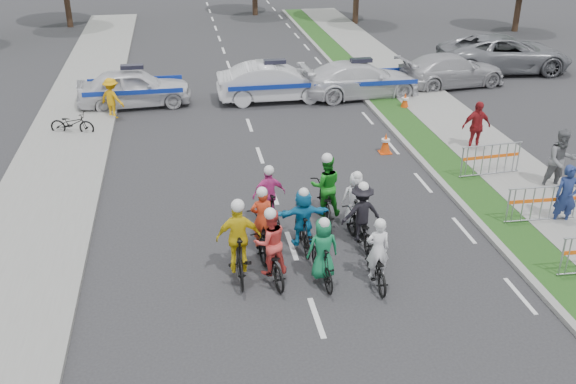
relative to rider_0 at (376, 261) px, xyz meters
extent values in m
plane|color=#28282B|center=(-1.59, -1.06, -0.56)|extent=(90.00, 90.00, 0.00)
cube|color=gray|center=(3.51, 3.94, -0.50)|extent=(0.20, 60.00, 0.12)
cube|color=#184516|center=(4.21, 3.94, -0.51)|extent=(1.20, 60.00, 0.11)
cube|color=gray|center=(6.01, 3.94, -0.50)|extent=(2.40, 60.00, 0.13)
cube|color=gray|center=(-8.09, 3.94, -0.50)|extent=(3.00, 60.00, 0.13)
imported|color=black|center=(0.00, 0.01, -0.13)|extent=(0.65, 1.68, 0.87)
imported|color=white|center=(0.00, -0.04, 0.34)|extent=(0.54, 0.37, 1.45)
sphere|color=white|center=(0.00, -0.09, 1.00)|extent=(0.25, 0.25, 0.25)
imported|color=black|center=(-1.19, 0.26, -0.08)|extent=(0.58, 1.64, 0.97)
imported|color=#167B48|center=(-1.19, 0.21, 0.34)|extent=(0.74, 0.51, 1.45)
sphere|color=white|center=(-1.19, 0.16, 1.01)|extent=(0.25, 0.25, 0.25)
imported|color=black|center=(-2.32, 0.61, -0.09)|extent=(0.93, 1.90, 0.96)
imported|color=#EC4641|center=(-2.32, 0.56, 0.41)|extent=(0.86, 0.72, 1.59)
sphere|color=white|center=(-2.32, 0.51, 1.15)|extent=(0.28, 0.28, 0.28)
imported|color=black|center=(-3.01, 0.81, 0.02)|extent=(0.60, 1.94, 1.16)
imported|color=yellow|center=(-3.01, 0.76, 0.49)|extent=(1.03, 0.45, 1.74)
sphere|color=white|center=(-3.01, 0.71, 1.31)|extent=(0.30, 0.30, 0.30)
imported|color=black|center=(0.09, 1.68, -0.10)|extent=(0.82, 1.82, 0.93)
imported|color=black|center=(0.09, 1.63, 0.39)|extent=(1.06, 0.68, 1.54)
sphere|color=white|center=(0.09, 1.58, 1.10)|extent=(0.27, 0.27, 0.27)
imported|color=black|center=(-1.34, 1.79, -0.08)|extent=(0.51, 1.64, 0.98)
imported|color=#1A8AC5|center=(-1.34, 1.74, 0.35)|extent=(1.37, 0.47, 1.46)
sphere|color=white|center=(-1.34, 1.69, 1.02)|extent=(0.25, 0.25, 0.25)
imported|color=black|center=(-2.34, 1.80, -0.10)|extent=(0.63, 1.78, 0.93)
imported|color=red|center=(-2.34, 1.75, 0.39)|extent=(0.57, 0.38, 1.55)
sphere|color=white|center=(-2.34, 1.70, 1.11)|extent=(0.27, 0.27, 0.27)
imported|color=black|center=(0.19, 2.57, -0.08)|extent=(0.74, 1.65, 0.96)
imported|color=white|center=(0.19, 2.52, 0.34)|extent=(0.78, 0.58, 1.44)
sphere|color=white|center=(0.19, 2.47, 0.99)|extent=(0.25, 0.25, 0.25)
imported|color=black|center=(-0.45, 3.21, -0.06)|extent=(0.82, 1.97, 1.01)
imported|color=#198C1D|center=(-0.45, 3.16, 0.46)|extent=(0.87, 0.70, 1.68)
sphere|color=white|center=(-0.45, 3.11, 1.25)|extent=(0.29, 0.29, 0.29)
imported|color=black|center=(-1.99, 3.08, -0.05)|extent=(0.79, 1.76, 1.02)
imported|color=#E03E9F|center=(-1.99, 3.03, 0.38)|extent=(0.95, 0.54, 1.53)
sphere|color=white|center=(-1.99, 2.98, 1.09)|extent=(0.26, 0.26, 0.26)
imported|color=silver|center=(-5.88, 14.04, 0.21)|extent=(4.64, 2.13, 1.54)
imported|color=silver|center=(-0.18, 13.78, 0.22)|extent=(4.76, 1.67, 1.57)
imported|color=silver|center=(3.45, 13.72, 0.18)|extent=(5.25, 2.45, 1.48)
imported|color=#B2B2B7|center=(7.86, 14.53, 0.15)|extent=(5.17, 2.72, 1.43)
imported|color=gray|center=(11.33, 16.42, 0.30)|extent=(6.44, 3.41, 1.73)
imported|color=navy|center=(5.69, 1.80, 0.29)|extent=(0.69, 0.53, 1.70)
imported|color=slate|center=(6.69, 3.78, 0.39)|extent=(0.96, 0.76, 1.90)
imported|color=maroon|center=(5.60, 7.09, 0.31)|extent=(1.05, 0.50, 1.75)
imported|color=#E09D0B|center=(-6.66, 12.67, 0.22)|extent=(1.17, 1.07, 1.57)
cube|color=#F24C0C|center=(2.60, 7.46, -0.55)|extent=(0.40, 0.40, 0.03)
cone|color=#F24C0C|center=(2.60, 7.46, -0.21)|extent=(0.36, 0.36, 0.70)
cylinder|color=silver|center=(2.60, 7.46, -0.11)|extent=(0.29, 0.29, 0.08)
cube|color=#F24C0C|center=(4.77, 11.72, -0.55)|extent=(0.40, 0.40, 0.03)
cone|color=#F24C0C|center=(4.77, 11.72, -0.21)|extent=(0.36, 0.36, 0.70)
cylinder|color=silver|center=(4.77, 11.72, -0.11)|extent=(0.29, 0.29, 0.08)
imported|color=black|center=(-7.98, 11.04, -0.14)|extent=(1.70, 0.95, 0.84)
cylinder|color=#382619|center=(16.41, 24.94, 0.81)|extent=(0.36, 0.36, 2.75)
camera|label=1|loc=(-4.05, -11.75, 7.68)|focal=40.00mm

